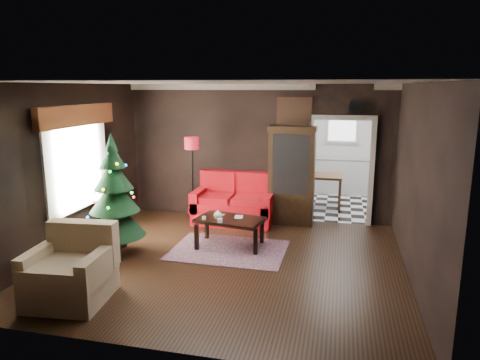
% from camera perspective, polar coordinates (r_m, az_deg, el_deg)
% --- Properties ---
extents(floor, '(5.50, 5.50, 0.00)m').
position_cam_1_polar(floor, '(7.13, -1.66, -10.57)').
color(floor, black).
rests_on(floor, ground).
extents(ceiling, '(5.50, 5.50, 0.00)m').
position_cam_1_polar(ceiling, '(6.58, -1.82, 12.56)').
color(ceiling, white).
rests_on(ceiling, ground).
extents(wall_back, '(5.50, 0.00, 5.50)m').
position_cam_1_polar(wall_back, '(9.12, 2.28, 3.58)').
color(wall_back, black).
rests_on(wall_back, ground).
extents(wall_front, '(5.50, 0.00, 5.50)m').
position_cam_1_polar(wall_front, '(4.42, -10.07, -5.79)').
color(wall_front, black).
rests_on(wall_front, ground).
extents(wall_left, '(0.00, 5.50, 5.50)m').
position_cam_1_polar(wall_left, '(7.87, -21.50, 1.39)').
color(wall_left, black).
rests_on(wall_left, ground).
extents(wall_right, '(0.00, 5.50, 5.50)m').
position_cam_1_polar(wall_right, '(6.59, 22.08, -0.59)').
color(wall_right, black).
rests_on(wall_right, ground).
extents(doorway, '(1.10, 0.10, 2.10)m').
position_cam_1_polar(doorway, '(9.02, 12.93, 0.93)').
color(doorway, silver).
rests_on(doorway, ground).
extents(left_window, '(0.05, 1.60, 1.40)m').
position_cam_1_polar(left_window, '(8.00, -20.48, 2.00)').
color(left_window, white).
rests_on(left_window, wall_left).
extents(valance, '(0.12, 2.10, 0.35)m').
position_cam_1_polar(valance, '(7.87, -20.43, 7.87)').
color(valance, brown).
rests_on(valance, wall_left).
extents(kitchen_floor, '(3.00, 3.00, 0.00)m').
position_cam_1_polar(kitchen_floor, '(10.72, 12.72, -3.07)').
color(kitchen_floor, white).
rests_on(kitchen_floor, ground).
extents(kitchen_window, '(0.70, 0.06, 0.70)m').
position_cam_1_polar(kitchen_window, '(11.86, 13.18, 6.69)').
color(kitchen_window, white).
rests_on(kitchen_window, ground).
extents(rug, '(1.94, 1.43, 0.01)m').
position_cam_1_polar(rug, '(7.57, -1.49, -9.12)').
color(rug, '#2C242A').
rests_on(rug, ground).
extents(loveseat, '(1.70, 0.90, 1.00)m').
position_cam_1_polar(loveseat, '(8.95, -0.83, -2.45)').
color(loveseat, maroon).
rests_on(loveseat, ground).
extents(curio_cabinet, '(0.90, 0.45, 1.90)m').
position_cam_1_polar(curio_cabinet, '(8.86, 6.74, 0.31)').
color(curio_cabinet, black).
rests_on(curio_cabinet, ground).
extents(floor_lamp, '(0.41, 0.41, 1.88)m').
position_cam_1_polar(floor_lamp, '(8.92, -6.20, -0.39)').
color(floor_lamp, black).
rests_on(floor_lamp, ground).
extents(christmas_tree, '(1.00, 1.00, 1.85)m').
position_cam_1_polar(christmas_tree, '(7.41, -16.08, -1.63)').
color(christmas_tree, black).
rests_on(christmas_tree, ground).
extents(armchair, '(1.08, 1.08, 1.01)m').
position_cam_1_polar(armchair, '(6.16, -21.37, -10.54)').
color(armchair, tan).
rests_on(armchair, ground).
extents(coffee_table, '(1.22, 0.86, 0.50)m').
position_cam_1_polar(coffee_table, '(7.67, -1.31, -6.80)').
color(coffee_table, black).
rests_on(coffee_table, rug).
extents(teapot, '(0.19, 0.19, 0.15)m').
position_cam_1_polar(teapot, '(7.52, -2.91, -4.60)').
color(teapot, white).
rests_on(teapot, coffee_table).
extents(cup_a, '(0.09, 0.09, 0.06)m').
position_cam_1_polar(cup_a, '(7.53, -4.71, -4.95)').
color(cup_a, white).
rests_on(cup_a, coffee_table).
extents(cup_b, '(0.08, 0.08, 0.07)m').
position_cam_1_polar(cup_b, '(7.36, -2.60, -5.29)').
color(cup_b, white).
rests_on(cup_b, coffee_table).
extents(book, '(0.14, 0.04, 0.19)m').
position_cam_1_polar(book, '(7.62, -0.70, -4.19)').
color(book, tan).
rests_on(book, coffee_table).
extents(wall_clock, '(0.32, 0.32, 0.06)m').
position_cam_1_polar(wall_clock, '(8.82, 14.98, 9.30)').
color(wall_clock, silver).
rests_on(wall_clock, wall_back).
extents(painting, '(0.62, 0.05, 0.52)m').
position_cam_1_polar(painting, '(8.88, 7.09, 8.79)').
color(painting, tan).
rests_on(painting, wall_back).
extents(kitchen_counter, '(1.80, 0.60, 0.90)m').
position_cam_1_polar(kitchen_counter, '(11.78, 12.89, 0.53)').
color(kitchen_counter, white).
rests_on(kitchen_counter, ground).
extents(kitchen_table, '(0.70, 0.70, 0.75)m').
position_cam_1_polar(kitchen_table, '(10.34, 11.14, -1.42)').
color(kitchen_table, brown).
rests_on(kitchen_table, ground).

